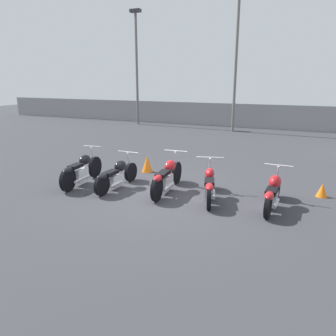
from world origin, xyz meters
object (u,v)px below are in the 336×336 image
Objects in this scene: motorcycle_slot_1 at (116,175)px; motorcycle_slot_2 at (167,177)px; motorcycle_slot_0 at (81,170)px; traffic_cone_far at (147,164)px; motorcycle_slot_4 at (273,192)px; light_pole_right at (137,58)px; motorcycle_slot_3 at (209,185)px; light_pole_left at (236,51)px; traffic_cone_near at (322,190)px.

motorcycle_slot_1 is 0.89× the size of motorcycle_slot_2.
motorcycle_slot_0 reaches higher than traffic_cone_far.
traffic_cone_far is (1.13, 1.98, -0.15)m from motorcycle_slot_0.
motorcycle_slot_1 is at bearing -174.63° from motorcycle_slot_4.
motorcycle_slot_4 is at bearing -21.45° from traffic_cone_far.
light_pole_right reaches higher than traffic_cone_far.
motorcycle_slot_0 is at bearing -174.44° from motorcycle_slot_4.
motorcycle_slot_3 is (1.22, -0.09, -0.04)m from motorcycle_slot_2.
motorcycle_slot_0 is at bearing -98.27° from light_pole_left.
traffic_cone_near is 5.32m from traffic_cone_far.
light_pole_left is 12.21m from motorcycle_slot_2.
light_pole_right is at bearing 106.08° from motorcycle_slot_0.
traffic_cone_far is at bearing -59.76° from light_pole_right.
light_pole_left is 1.05× the size of light_pole_right.
motorcycle_slot_1 is (6.11, -12.36, -3.92)m from light_pole_right.
motorcycle_slot_3 is 3.14m from traffic_cone_far.
motorcycle_slot_1 is at bearing 168.00° from motorcycle_slot_3.
light_pole_left reaches higher than motorcycle_slot_0.
motorcycle_slot_0 is 2.28m from traffic_cone_far.
motorcycle_slot_4 is at bearing -72.60° from light_pole_left.
motorcycle_slot_2 is 4.09m from traffic_cone_near.
motorcycle_slot_2 is at bearing 2.80° from motorcycle_slot_0.
light_pole_left is 3.97× the size of motorcycle_slot_4.
light_pole_left is 12.77m from motorcycle_slot_4.
motorcycle_slot_3 reaches higher than motorcycle_slot_1.
light_pole_left is at bearing 114.81° from traffic_cone_near.
light_pole_left is 21.11× the size of traffic_cone_near.
light_pole_right reaches higher than motorcycle_slot_0.
light_pole_right is at bearing 136.63° from traffic_cone_near.
light_pole_right reaches higher than motorcycle_slot_4.
light_pole_right is 16.38m from motorcycle_slot_4.
traffic_cone_far is at bearing 92.51° from motorcycle_slot_1.
motorcycle_slot_2 reaches higher than motorcycle_slot_4.
light_pole_right is 3.66× the size of motorcycle_slot_1.
traffic_cone_far is (-5.31, 0.31, 0.09)m from traffic_cone_near.
motorcycle_slot_1 reaches higher than traffic_cone_near.
motorcycle_slot_2 is 6.15× the size of traffic_cone_near.
traffic_cone_far is (6.10, -10.46, -4.04)m from light_pole_right.
traffic_cone_near is at bearing -65.19° from light_pole_left.
traffic_cone_near is at bearing 14.39° from motorcycle_slot_2.
motorcycle_slot_0 is (-1.72, -11.86, -4.09)m from light_pole_left.
traffic_cone_near is at bearing 10.79° from motorcycle_slot_3.
traffic_cone_near is 0.66× the size of traffic_cone_far.
motorcycle_slot_2 is 2.78m from motorcycle_slot_4.
traffic_cone_far is at bearing 160.64° from motorcycle_slot_4.
traffic_cone_near is (1.10, 1.34, -0.22)m from motorcycle_slot_4.
light_pole_right is at bearing 118.08° from motorcycle_slot_2.
motorcycle_slot_4 is (5.34, 0.32, -0.03)m from motorcycle_slot_0.
motorcycle_slot_3 is 5.47× the size of traffic_cone_near.
motorcycle_slot_4 is (10.31, -12.12, -3.91)m from light_pole_right.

